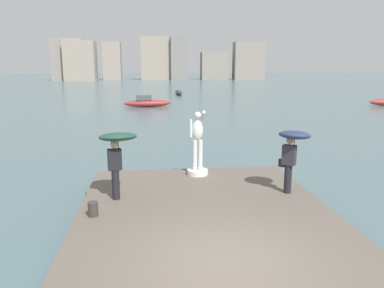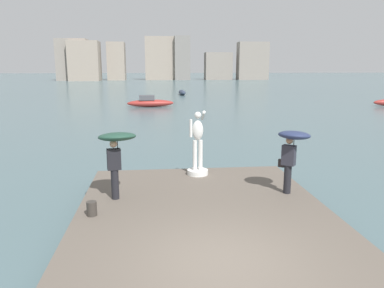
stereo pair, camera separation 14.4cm
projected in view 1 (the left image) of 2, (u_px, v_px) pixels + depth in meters
name	position (u px, v px, depth m)	size (l,w,h in m)	color
ground_plane	(161.00, 101.00, 46.35)	(400.00, 400.00, 0.00)	#4C666B
pier	(210.00, 229.00, 9.28)	(6.76, 9.85, 0.40)	#60564C
statue_white_figure	(198.00, 151.00, 13.10)	(0.74, 0.93, 2.27)	white
onlooker_left	(117.00, 145.00, 10.54)	(1.27, 1.29, 2.00)	black
onlooker_right	(293.00, 145.00, 11.02)	(1.32, 1.32, 1.96)	black
mooring_bollard	(93.00, 209.00, 9.54)	(0.26, 0.26, 0.38)	#38332D
boat_near	(179.00, 92.00, 55.80)	(1.09, 4.43, 0.71)	#2D384C
boat_mid	(147.00, 102.00, 39.06)	(4.92, 1.51, 1.21)	#9E2D28
distant_skyline	(141.00, 61.00, 114.35)	(64.38, 11.45, 13.31)	gray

